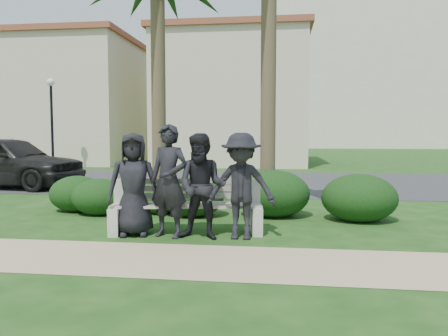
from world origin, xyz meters
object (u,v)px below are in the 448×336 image
at_px(man_b, 169,181).
at_px(man_c, 202,186).
at_px(man_a, 133,184).
at_px(car_a, 7,161).
at_px(street_lamp, 51,107).
at_px(park_bench, 187,210).
at_px(man_d, 241,186).

height_order(man_b, man_c, man_b).
xyz_separation_m(man_a, car_a, (-6.15, 5.85, -0.03)).
bearing_deg(man_c, man_a, -178.91).
bearing_deg(car_a, man_b, -125.26).
height_order(street_lamp, car_a, street_lamp).
bearing_deg(street_lamp, park_bench, -53.38).
xyz_separation_m(park_bench, car_a, (-7.00, 5.58, 0.43)).
bearing_deg(street_lamp, man_d, -51.28).
height_order(park_bench, man_c, man_c).
xyz_separation_m(street_lamp, car_a, (2.07, -6.62, -2.12)).
height_order(man_a, man_b, man_b).
distance_m(man_d, car_a, 9.87).
xyz_separation_m(man_b, man_d, (1.17, 0.02, -0.07)).
bearing_deg(man_b, man_c, 10.22).
relative_size(street_lamp, man_b, 2.33).
height_order(park_bench, man_b, man_b).
bearing_deg(man_c, man_d, 14.51).
bearing_deg(man_b, car_a, 155.77).
bearing_deg(man_d, man_a, 179.92).
xyz_separation_m(man_c, car_a, (-7.33, 5.96, -0.02)).
distance_m(street_lamp, man_d, 16.14).
bearing_deg(park_bench, man_c, -56.42).
height_order(man_b, man_d, man_b).
relative_size(man_a, car_a, 0.35).
relative_size(park_bench, man_d, 1.53).
relative_size(street_lamp, park_bench, 1.64).
height_order(park_bench, man_d, man_d).
height_order(man_c, man_d, man_d).
xyz_separation_m(man_c, man_d, (0.61, 0.09, 0.00)).
height_order(man_c, car_a, man_c).
bearing_deg(man_c, park_bench, 137.90).
relative_size(man_c, car_a, 0.35).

